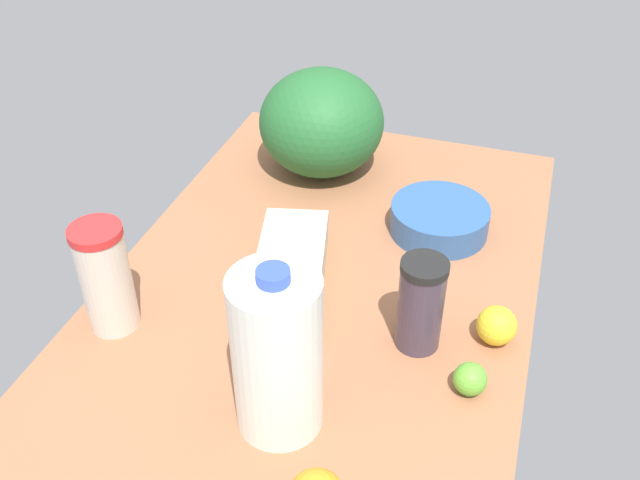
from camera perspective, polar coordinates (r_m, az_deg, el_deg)
name	(u,v)px	position (r cm, az deg, el deg)	size (l,w,h in cm)	color
countertop	(320,290)	(131.17, 0.00, -4.02)	(120.00, 76.00, 3.00)	#9E6242
shaker_bottle	(421,304)	(114.59, 8.06, -5.10)	(7.61, 7.61, 16.74)	#3E3444
egg_carton	(290,270)	(127.88, -2.39, -2.41)	(28.60, 11.87, 6.92)	beige
tumbler_cup	(106,278)	(121.08, -16.78, -2.91)	(8.57, 8.57, 19.90)	beige
milk_jug	(277,354)	(98.97, -3.45, -9.12)	(12.70, 12.70, 28.18)	white
watermelon	(322,122)	(157.57, 0.12, 9.39)	(27.31, 27.31, 23.24)	#23612C
mixing_bowl	(439,219)	(143.25, 9.52, 1.66)	(19.47, 19.47, 5.88)	#2E5894
lime_beside_bowl	(470,379)	(112.49, 11.91, -10.83)	(5.22, 5.22, 5.22)	#5FAC33
lemon_far_back	(497,326)	(120.77, 13.95, -6.66)	(6.64, 6.64, 6.64)	yellow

